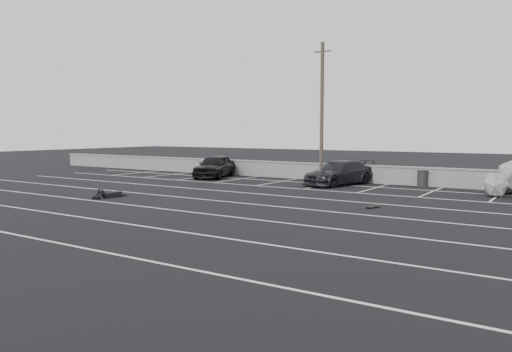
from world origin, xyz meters
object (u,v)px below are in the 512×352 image
Objects in this scene: car_left at (215,166)px; skateboard at (373,206)px; car_right at (339,173)px; trash_bin at (422,178)px; utility_pole at (322,112)px; person at (114,192)px.

car_left is 6.18× the size of skateboard.
car_right is 6.57× the size of skateboard.
trash_bin is 8.87m from skateboard.
car_left is 4.89× the size of trash_bin.
utility_pole reaches higher than car_left.
car_right is at bearing -16.31° from car_left.
person is 11.80m from skateboard.
trash_bin is (5.95, 0.40, -3.76)m from utility_pole.
skateboard is (13.35, -6.92, -0.69)m from car_left.
trash_bin reaches higher than skateboard.
car_right is 2.16× the size of person.
utility_pole is 7.05m from trash_bin.
car_right is 4.10m from utility_pole.
person is 3.05× the size of skateboard.
skateboard is at bearing -87.31° from trash_bin.
utility_pole is at bearing -6.05° from car_left.
car_right is 8.64m from skateboard.
trash_bin is 16.34m from person.
car_right reaches higher than person.
car_right is at bearing 143.32° from skateboard.
car_left reaches higher than person.
utility_pole is (6.98, 1.54, 3.47)m from car_left.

